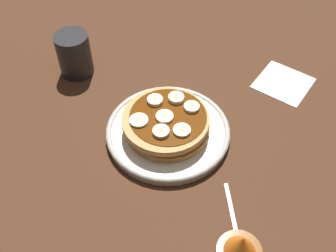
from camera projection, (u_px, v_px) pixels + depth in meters
ground_plane at (168, 140)px, 79.85cm from camera, size 140.00×140.00×3.00cm
plate at (168, 131)px, 77.89cm from camera, size 24.28×24.28×2.02cm
pancake_stack at (166, 122)px, 76.06cm from camera, size 16.67×17.02×3.92cm
banana_slice_0 at (164, 116)px, 74.24cm from camera, size 3.32×3.32×0.81cm
banana_slice_1 at (139, 121)px, 73.49cm from camera, size 3.50×3.50×0.72cm
banana_slice_2 at (156, 100)px, 76.77cm from camera, size 3.06×3.06×1.00cm
banana_slice_3 at (192, 107)px, 75.58cm from camera, size 2.98×2.98×0.94cm
banana_slice_4 at (176, 98)px, 77.09cm from camera, size 3.09×3.09×1.07cm
banana_slice_5 at (180, 131)px, 71.75cm from camera, size 3.26×3.26×0.78cm
banana_slice_6 at (161, 132)px, 71.55cm from camera, size 3.09×3.09×0.99cm
coffee_mug at (73, 53)px, 87.68cm from camera, size 10.99×7.41×9.73cm
napkin at (283, 83)px, 88.44cm from camera, size 14.20×14.20×0.30cm
fork at (234, 220)px, 66.27cm from camera, size 11.87×7.10×0.50cm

